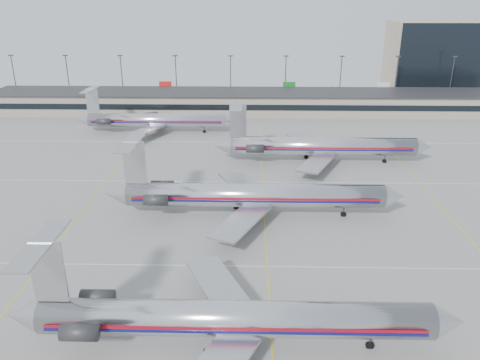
{
  "coord_description": "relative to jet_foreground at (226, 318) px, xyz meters",
  "views": [
    {
      "loc": [
        -2.38,
        -43.21,
        33.29
      ],
      "look_at": [
        -4.04,
        29.59,
        4.5
      ],
      "focal_mm": 35.0,
      "sensor_mm": 36.0,
      "label": 1
    }
  ],
  "objects": [
    {
      "name": "jet_back_row",
      "position": [
        -22.69,
        79.38,
        -0.14
      ],
      "size": [
        41.78,
        25.7,
        11.42
      ],
      "color": "silver",
      "rests_on": "ground"
    },
    {
      "name": "terminal",
      "position": [
        4.69,
        103.09,
        -0.3
      ],
      "size": [
        162.0,
        17.0,
        6.25
      ],
      "color": "gray",
      "rests_on": "ground"
    },
    {
      "name": "apron_markings",
      "position": [
        4.69,
        15.11,
        -3.45
      ],
      "size": [
        160.0,
        0.15,
        0.02
      ],
      "primitive_type": "cube",
      "color": "silver",
      "rests_on": "ground"
    },
    {
      "name": "jet_third_row",
      "position": [
        16.67,
        56.82,
        0.19
      ],
      "size": [
        45.96,
        28.27,
        12.57
      ],
      "color": "silver",
      "rests_on": "ground"
    },
    {
      "name": "jet_second_row",
      "position": [
        2.13,
        30.44,
        0.18
      ],
      "size": [
        47.89,
        28.2,
        12.54
      ],
      "color": "silver",
      "rests_on": "ground"
    },
    {
      "name": "jet_foreground",
      "position": [
        0.0,
        0.0,
        0.0
      ],
      "size": [
        45.57,
        26.83,
        11.93
      ],
      "color": "silver",
      "rests_on": "ground"
    },
    {
      "name": "light_mast_row",
      "position": [
        4.69,
        117.11,
        5.12
      ],
      "size": [
        163.6,
        0.4,
        15.28
      ],
      "color": "#38383D",
      "rests_on": "ground"
    },
    {
      "name": "ground",
      "position": [
        4.69,
        5.11,
        -3.46
      ],
      "size": [
        260.0,
        260.0,
        0.0
      ],
      "primitive_type": "plane",
      "color": "gray",
      "rests_on": "ground"
    },
    {
      "name": "distant_building",
      "position": [
        66.69,
        133.11,
        9.04
      ],
      "size": [
        30.0,
        20.0,
        25.0
      ],
      "primitive_type": "cube",
      "color": "tan",
      "rests_on": "ground"
    }
  ]
}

